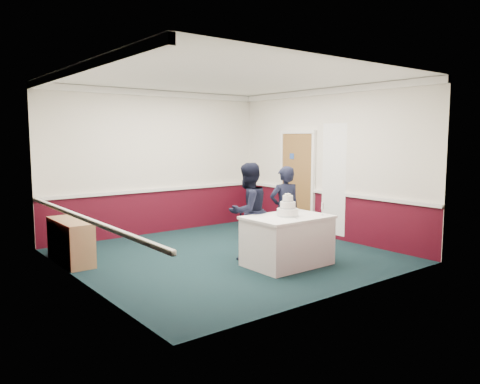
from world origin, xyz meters
TOP-DOWN VIEW (x-y plane):
  - ground at (0.00, 0.00)m, footprint 5.00×5.00m
  - room_shell at (0.08, 0.61)m, footprint 5.00×5.00m
  - sideboard at (-2.28, 1.20)m, footprint 0.41×1.20m
  - cake_table at (0.41, -1.06)m, footprint 1.32×0.92m
  - wedding_cake at (0.41, -1.06)m, footprint 0.35×0.35m
  - cake_knife at (0.38, -1.26)m, footprint 0.10×0.21m
  - champagne_flute at (0.91, -1.34)m, footprint 0.05×0.05m
  - person_man at (0.14, -0.39)m, footprint 0.85×0.69m
  - person_woman at (0.89, -0.48)m, footprint 0.64×0.52m

SIDE VIEW (x-z plane):
  - ground at x=0.00m, z-range 0.00..0.00m
  - sideboard at x=-2.28m, z-range 0.00..0.70m
  - cake_table at x=0.41m, z-range 0.01..0.80m
  - person_woman at x=0.89m, z-range 0.00..1.53m
  - cake_knife at x=0.38m, z-range 0.79..0.79m
  - person_man at x=0.14m, z-range 0.00..1.62m
  - wedding_cake at x=0.41m, z-range 0.72..1.08m
  - champagne_flute at x=0.91m, z-range 0.83..1.03m
  - room_shell at x=0.08m, z-range 0.47..3.47m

